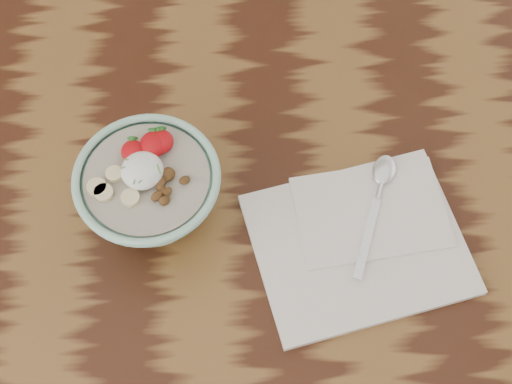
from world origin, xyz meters
TOP-DOWN VIEW (x-y plane):
  - table at (0.00, 0.00)cm, footprint 160.00×90.00cm
  - breakfast_bowl at (4.30, -1.75)cm, footprint 18.72×18.72cm
  - napkin at (31.84, -7.45)cm, footprint 31.55×27.55cm
  - spoon at (35.15, -0.67)cm, footprint 8.55×18.58cm

SIDE VIEW (x-z plane):
  - table at x=0.00cm, z-range 28.20..103.20cm
  - napkin at x=31.84cm, z-range 74.86..76.55cm
  - spoon at x=35.15cm, z-range 76.60..77.60cm
  - breakfast_bowl at x=4.30cm, z-range 75.09..87.69cm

